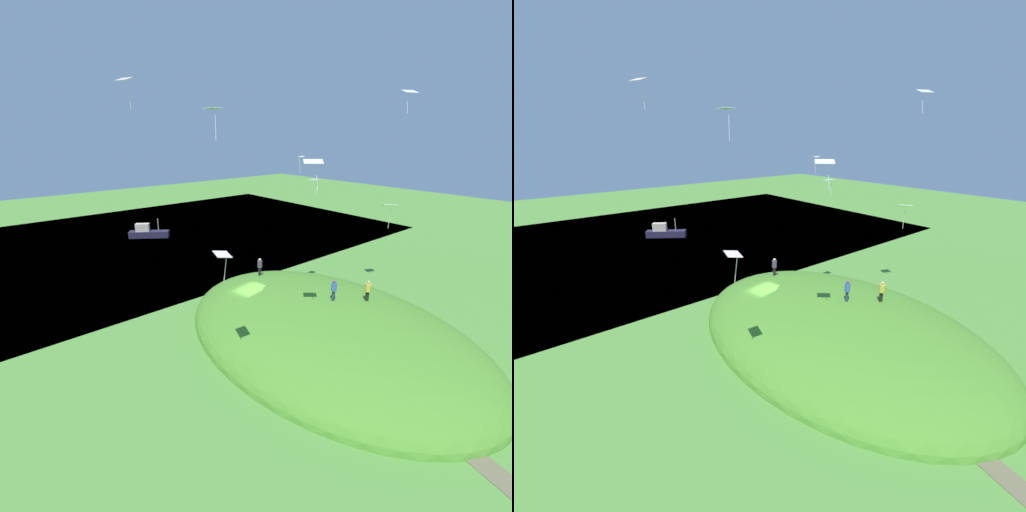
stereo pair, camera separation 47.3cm
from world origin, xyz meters
The scene contains 15 objects.
ground_plane centered at (0.00, 0.00, 0.00)m, with size 160.00×160.00×0.00m, color #508A36.
lake_water centered at (-28.09, 0.00, -0.20)m, with size 45.12×80.00×0.40m, color #36657F.
grass_hill centered at (6.59, 2.35, 0.00)m, with size 26.01×18.27×5.68m, color #4C892B.
boat_on_lake centered at (-28.54, 2.81, 0.74)m, with size 4.55×5.63×2.90m.
person_with_child centered at (6.72, 2.87, 3.96)m, with size 0.56×0.56×1.78m.
person_watching_kites centered at (8.23, 5.17, 3.74)m, with size 0.61×0.61×1.71m.
person_on_hilltop centered at (-2.19, 2.96, 3.18)m, with size 0.51×0.51×1.76m.
kite_0 centered at (-1.88, 7.76, 12.88)m, with size 0.72×0.59×1.61m.
kite_1 centered at (7.43, 9.01, 17.94)m, with size 1.08×1.26×1.64m.
kite_2 centered at (1.16, 6.31, 11.25)m, with size 0.67×0.93×1.44m.
kite_3 centered at (8.13, 7.08, 9.90)m, with size 1.20×1.16×1.97m.
kite_4 centered at (7.12, -7.56, 9.02)m, with size 1.35×1.13×1.75m.
kite_5 centered at (-2.74, -8.02, 18.32)m, with size 1.20×1.00×1.93m.
kite_6 centered at (0.16, -3.25, 16.62)m, with size 0.84×1.13×2.15m.
kite_7 centered at (8.74, -2.54, 13.64)m, with size 1.25×1.26×1.64m.
Camera 1 is at (21.75, -17.37, 15.16)m, focal length 24.55 mm.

